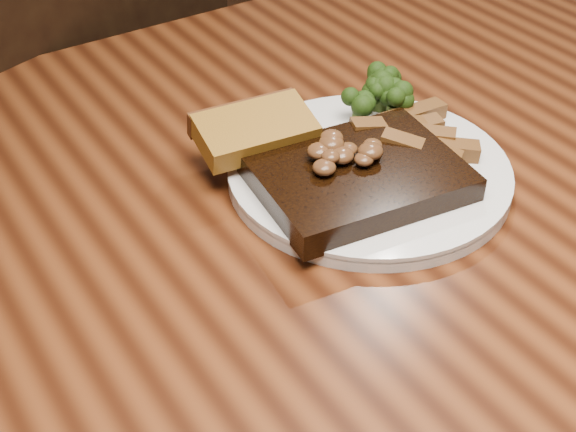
% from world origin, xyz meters
% --- Properties ---
extents(dining_table, '(1.60, 0.90, 0.75)m').
position_xyz_m(dining_table, '(0.00, 0.00, 0.66)').
color(dining_table, '#542710').
rests_on(dining_table, ground).
extents(chair_far, '(0.56, 0.56, 0.93)m').
position_xyz_m(chair_far, '(0.01, 0.62, 0.51)').
color(chair_far, black).
rests_on(chair_far, ground).
extents(plate, '(0.28, 0.28, 0.01)m').
position_xyz_m(plate, '(0.11, 0.02, 0.76)').
color(plate, silver).
rests_on(plate, dining_table).
extents(steak, '(0.20, 0.16, 0.03)m').
position_xyz_m(steak, '(0.08, -0.00, 0.78)').
color(steak, black).
rests_on(steak, plate).
extents(steak_bone, '(0.15, 0.03, 0.02)m').
position_xyz_m(steak_bone, '(0.08, -0.06, 0.77)').
color(steak_bone, beige).
rests_on(steak_bone, plate).
extents(mushroom_pile, '(0.06, 0.06, 0.03)m').
position_xyz_m(mushroom_pile, '(0.08, 0.01, 0.80)').
color(mushroom_pile, '#532E1A').
rests_on(mushroom_pile, steak).
extents(garlic_bread, '(0.12, 0.07, 0.02)m').
position_xyz_m(garlic_bread, '(0.03, 0.09, 0.77)').
color(garlic_bread, '#9B651C').
rests_on(garlic_bread, plate).
extents(potato_wedges, '(0.10, 0.10, 0.02)m').
position_xyz_m(potato_wedges, '(0.16, 0.03, 0.77)').
color(potato_wedges, brown).
rests_on(potato_wedges, plate).
extents(broccoli_cluster, '(0.07, 0.07, 0.04)m').
position_xyz_m(broccoli_cluster, '(0.18, 0.10, 0.78)').
color(broccoli_cluster, '#1C370C').
rests_on(broccoli_cluster, plate).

